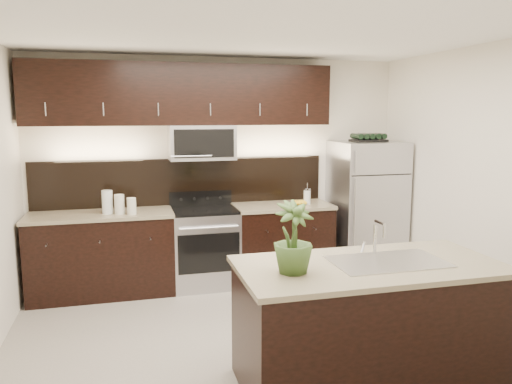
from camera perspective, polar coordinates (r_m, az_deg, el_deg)
ground at (r=4.63m, az=0.79°, el=-17.10°), size 4.50×4.50×0.00m
room_walls at (r=4.11m, az=-0.52°, el=4.22°), size 4.52×4.02×2.71m
counter_run at (r=5.95m, az=-7.84°, el=-6.38°), size 3.51×0.65×0.94m
upper_fixtures at (r=5.89m, az=-8.11°, el=9.89°), size 3.49×0.40×1.66m
island at (r=3.97m, az=12.60°, el=-14.45°), size 1.96×0.96×0.94m
sink_faucet at (r=3.89m, az=14.76°, el=-7.48°), size 0.84×0.50×0.28m
refrigerator at (r=6.46m, az=12.45°, el=-1.87°), size 0.81×0.73×1.69m
wine_rack at (r=6.35m, az=12.72°, el=6.05°), size 0.42×0.26×0.10m
plant at (r=3.46m, az=4.25°, el=-5.21°), size 0.35×0.35×0.50m
canisters at (r=5.70m, az=-15.66°, el=-1.29°), size 0.36×0.22×0.26m
french_press at (r=6.12m, az=5.86°, el=-0.49°), size 0.09×0.09×0.26m
bananas at (r=6.04m, az=4.33°, el=-1.20°), size 0.21×0.17×0.06m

